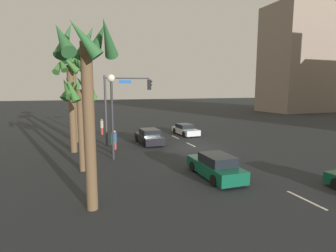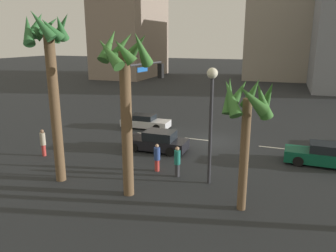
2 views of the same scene
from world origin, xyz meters
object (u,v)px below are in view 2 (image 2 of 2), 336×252
Objects in this scene: car_1 at (324,155)px; streetlamp at (211,105)px; traffic_signal at (139,96)px; pedestrian_2 at (177,161)px; car_0 at (157,141)px; palm_tree_2 at (247,109)px; car_3 at (145,122)px; building_0 at (305,40)px; pedestrian_0 at (157,157)px; palm_tree_1 at (50,62)px; building_1 at (131,19)px; pedestrian_1 at (43,142)px; palm_tree_3 at (125,81)px.

car_1 is 8.78m from streetlamp.
pedestrian_2 is at bearing 157.09° from traffic_signal.
palm_tree_2 reaches higher than car_0.
car_3 is 12.93m from streetlamp.
car_1 is 49.42m from building_0.
traffic_signal is at bearing -30.25° from pedestrian_0.
building_0 reaches higher than pedestrian_0.
traffic_signal is 1.03× the size of streetlamp.
palm_tree_1 is at bearing 53.06° from traffic_signal.
palm_tree_2 is at bearing 62.45° from car_1.
pedestrian_2 is at bearing 118.28° from building_1.
palm_tree_2 is at bearing 148.00° from pedestrian_2.
building_0 is at bearing -170.16° from building_1.
traffic_signal reaches higher than pedestrian_1.
pedestrian_0 is at bearing 117.16° from building_1.
car_1 is at bearing 128.13° from building_1.
car_1 is 14.74m from car_3.
pedestrian_2 is (1.92, -0.23, -3.43)m from streetlamp.
car_3 is 0.18× the size of building_1.
pedestrian_0 is 54.35m from building_1.
pedestrian_2 is 55.31m from building_1.
streetlamp is 3.40× the size of pedestrian_1.
car_0 is 7.29m from streetlamp.
pedestrian_0 is at bearing 119.06° from car_3.
car_0 is 51.49m from building_0.
streetlamp is at bearing 40.92° from car_1.
building_1 is at bearing -60.17° from pedestrian_2.
car_1 is at bearing -139.08° from streetlamp.
building_0 is (0.94, -48.93, 6.86)m from car_1.
pedestrian_1 is 9.78m from palm_tree_3.
palm_tree_2 is at bearing 137.31° from car_0.
car_3 is 2.40× the size of pedestrian_2.
car_1 is 0.70× the size of traffic_signal.
pedestrian_1 is at bearing 69.77° from car_3.
building_0 is (-6.98, -53.91, 6.57)m from pedestrian_2.
streetlamp is 11.98m from pedestrian_1.
car_3 is 0.70× the size of palm_tree_2.
car_3 is at bearing -16.04° from car_1.
building_1 is at bearing -61.37° from car_3.
palm_tree_3 is (-4.38, 0.17, -0.73)m from palm_tree_1.
pedestrian_0 is at bearing -145.22° from palm_tree_1.
pedestrian_0 is at bearing 112.73° from car_0.
traffic_signal is at bearing -72.44° from palm_tree_3.
palm_tree_2 is at bearing 120.47° from building_1.
streetlamp is (-4.77, 4.06, 3.72)m from car_0.
pedestrian_2 is at bearing -117.84° from palm_tree_3.
palm_tree_1 is at bearing 111.31° from building_1.
palm_tree_3 is (-4.66, 12.04, 5.19)m from car_3.
building_0 is (-9.84, -50.08, 6.86)m from car_0.
pedestrian_0 is at bearing 26.41° from car_1.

